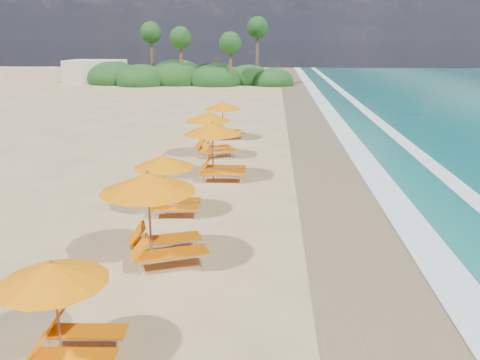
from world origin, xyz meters
TOP-DOWN VIEW (x-y plane):
  - ground at (0.00, 0.00)m, footprint 160.00×160.00m
  - wet_sand at (4.00, 0.00)m, footprint 4.00×160.00m
  - surf_foam at (6.70, 0.00)m, footprint 4.00×160.00m
  - station_1 at (-2.65, -7.90)m, footprint 2.24×2.09m
  - station_2 at (-1.92, -3.72)m, footprint 3.25×3.19m
  - station_3 at (-2.35, -0.08)m, footprint 2.36×2.21m
  - station_4 at (-1.23, 4.21)m, footprint 2.65×2.44m
  - station_5 at (-1.95, 8.20)m, footprint 3.03×3.03m
  - station_6 at (-1.70, 12.65)m, footprint 2.86×2.83m
  - treeline at (-9.94, 45.51)m, footprint 25.80×8.80m
  - beach_building at (-22.00, 48.00)m, footprint 7.00×5.00m

SIDE VIEW (x-z plane):
  - ground at x=0.00m, z-range 0.00..0.00m
  - wet_sand at x=4.00m, z-range 0.00..0.01m
  - surf_foam at x=6.70m, z-range 0.02..0.03m
  - treeline at x=-9.94m, z-range -3.87..5.86m
  - station_1 at x=-2.65m, z-range 0.12..2.14m
  - station_3 at x=-2.35m, z-range 0.13..2.20m
  - station_6 at x=-1.70m, z-range 0.13..2.33m
  - station_5 at x=-1.95m, z-range 0.14..2.42m
  - station_4 at x=-1.23m, z-range 0.15..2.60m
  - beach_building at x=-22.00m, z-range 0.00..2.80m
  - station_2 at x=-1.92m, z-range 0.15..2.68m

